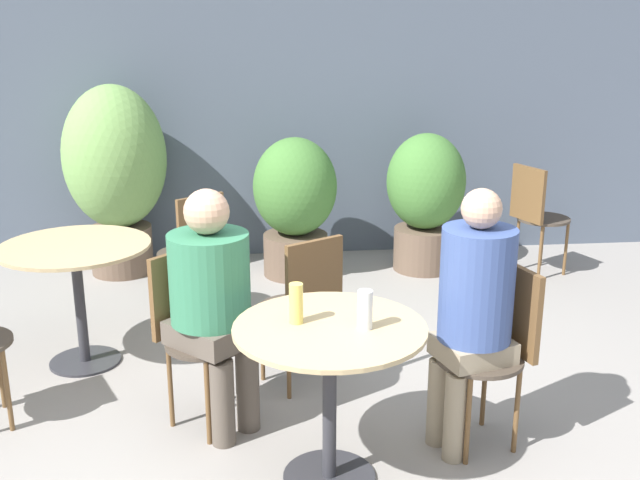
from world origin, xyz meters
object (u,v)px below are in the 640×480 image
object	(u,v)px
bistro_chair_2	(305,299)
potted_plant_2	(425,196)
seated_person_1	(213,293)
beer_glass_0	(365,310)
beer_glass_1	(296,303)
bistro_chair_4	(194,245)
potted_plant_0	(116,168)
cafe_table_near	(330,360)
seated_person_0	(473,300)
potted_plant_1	(295,201)
bistro_chair_0	(497,339)
cafe_table_far	(77,269)
bistro_chair_3	(536,210)
bistro_chair_1	(193,322)

from	to	relation	value
bistro_chair_2	potted_plant_2	bearing A→B (deg)	-150.32
seated_person_1	beer_glass_0	bearing A→B (deg)	-85.21
potted_plant_2	beer_glass_1	bearing A→B (deg)	-113.99
bistro_chair_4	potted_plant_0	world-z (taller)	potted_plant_0
beer_glass_1	potted_plant_0	distance (m)	3.09
cafe_table_near	seated_person_0	distance (m)	0.71
potted_plant_1	bistro_chair_0	bearing A→B (deg)	-73.13
seated_person_0	potted_plant_2	xyz separation A→B (m)	(0.40, 2.55, -0.13)
beer_glass_0	potted_plant_1	size ratio (longest dim) A/B	0.15
cafe_table_far	potted_plant_0	bearing A→B (deg)	90.73
cafe_table_near	seated_person_0	bearing A→B (deg)	16.18
seated_person_1	bistro_chair_3	bearing A→B (deg)	-5.28
beer_glass_0	bistro_chair_2	bearing A→B (deg)	101.45
seated_person_0	beer_glass_1	bearing A→B (deg)	-96.08
bistro_chair_1	potted_plant_1	xyz separation A→B (m)	(0.65, 2.14, 0.07)
bistro_chair_2	beer_glass_0	xyz separation A→B (m)	(0.18, -0.87, 0.28)
cafe_table_far	seated_person_0	size ratio (longest dim) A/B	0.68
beer_glass_0	potted_plant_1	bearing A→B (deg)	91.94
cafe_table_near	potted_plant_2	xyz separation A→B (m)	(1.06, 2.74, 0.03)
bistro_chair_0	bistro_chair_3	world-z (taller)	same
cafe_table_near	bistro_chair_3	bearing A→B (deg)	53.44
bistro_chair_2	potted_plant_1	xyz separation A→B (m)	(0.08, 1.89, 0.07)
beer_glass_1	potted_plant_0	world-z (taller)	potted_plant_0
cafe_table_far	bistro_chair_0	distance (m)	2.34
cafe_table_near	bistro_chair_0	distance (m)	0.83
bistro_chair_0	bistro_chair_4	world-z (taller)	same
beer_glass_0	bistro_chair_0	bearing A→B (deg)	22.23
potted_plant_0	cafe_table_near	bearing A→B (deg)	-65.78
beer_glass_1	potted_plant_1	distance (m)	2.69
cafe_table_far	potted_plant_2	size ratio (longest dim) A/B	0.77
seated_person_0	potted_plant_2	size ratio (longest dim) A/B	1.14
bistro_chair_1	beer_glass_1	bearing A→B (deg)	-94.63
beer_glass_0	potted_plant_2	bearing A→B (deg)	71.60
bistro_chair_1	bistro_chair_2	xyz separation A→B (m)	(0.56, 0.25, 0.00)
seated_person_1	seated_person_0	bearing A→B (deg)	-59.92
bistro_chair_1	beer_glass_0	world-z (taller)	beer_glass_0
potted_plant_1	bistro_chair_4	bearing A→B (deg)	-129.91
bistro_chair_4	seated_person_0	size ratio (longest dim) A/B	0.70
bistro_chair_1	beer_glass_1	world-z (taller)	beer_glass_1
bistro_chair_2	beer_glass_0	bearing A→B (deg)	71.08
bistro_chair_0	seated_person_0	bearing A→B (deg)	-90.00
beer_glass_1	bistro_chair_4	bearing A→B (deg)	106.39
potted_plant_1	potted_plant_2	xyz separation A→B (m)	(1.02, 0.02, 0.01)
bistro_chair_1	bistro_chair_4	bearing A→B (deg)	46.85
bistro_chair_1	potted_plant_0	bearing A→B (deg)	60.71
cafe_table_far	seated_person_1	distance (m)	1.14
cafe_table_near	bistro_chair_0	world-z (taller)	bistro_chair_0
seated_person_0	potted_plant_1	xyz separation A→B (m)	(-0.62, 2.53, -0.14)
bistro_chair_0	beer_glass_1	size ratio (longest dim) A/B	5.02
cafe_table_far	bistro_chair_3	distance (m)	3.40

